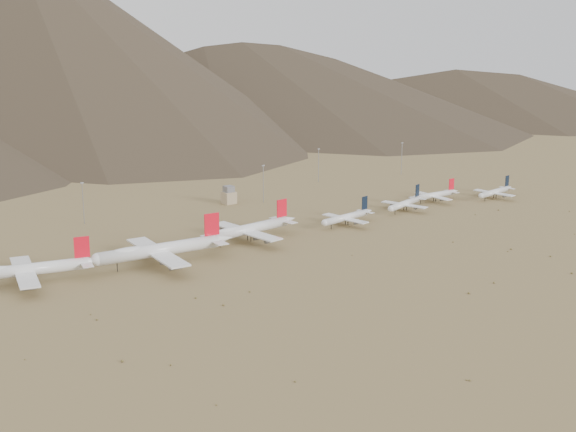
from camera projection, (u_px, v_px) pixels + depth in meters
ground at (304, 251)px, 427.90m from camera, size 3000.00×3000.00×0.00m
widebody_west at (27, 269)px, 374.47m from camera, size 66.06×52.02×19.98m
widebody_centre at (160, 249)px, 403.22m from camera, size 77.03×59.55×22.90m
widebody_east at (248, 229)px, 446.02m from camera, size 67.21×51.99×19.98m
narrowbody_a at (347, 217)px, 481.79m from camera, size 45.24×32.87×14.99m
narrowbody_b at (406, 203)px, 518.16m from camera, size 42.73×31.67×14.49m
narrowbody_c at (435, 195)px, 543.17m from camera, size 42.67×30.58×14.07m
narrowbody_d at (495, 192)px, 553.64m from camera, size 41.62×30.24×13.79m
control_tower at (229, 196)px, 537.09m from camera, size 8.00×8.00×12.00m
mast_west at (83, 201)px, 481.54m from camera, size 2.00×0.60×25.70m
mast_centre at (263, 182)px, 537.98m from camera, size 2.00×0.60×25.70m
mast_east at (319, 164)px, 605.57m from camera, size 2.00×0.60×25.70m
mast_far_east at (402, 157)px, 634.88m from camera, size 2.00×0.60×25.70m
desert_scrub at (416, 302)px, 350.94m from camera, size 403.12×174.79×0.96m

